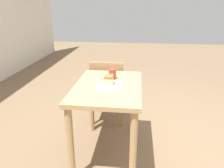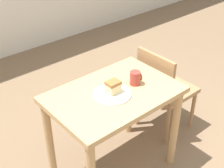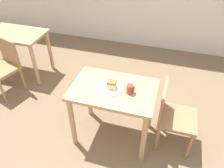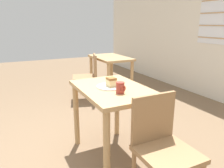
# 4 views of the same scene
# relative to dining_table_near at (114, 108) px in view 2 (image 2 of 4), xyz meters

# --- Properties ---
(dining_table_near) EXTENTS (0.94, 0.63, 0.77)m
(dining_table_near) POSITION_rel_dining_table_near_xyz_m (0.00, 0.00, 0.00)
(dining_table_near) COLOR tan
(dining_table_near) RESTS_ON ground_plane
(chair_near_window) EXTENTS (0.43, 0.43, 0.85)m
(chair_near_window) POSITION_rel_dining_table_near_xyz_m (0.67, 0.10, -0.16)
(chair_near_window) COLOR #9E754C
(chair_near_window) RESTS_ON ground_plane
(plate) EXTENTS (0.27, 0.27, 0.01)m
(plate) POSITION_rel_dining_table_near_xyz_m (-0.03, -0.02, 0.15)
(plate) COLOR white
(plate) RESTS_ON dining_table_near
(cake_slice) EXTENTS (0.10, 0.08, 0.09)m
(cake_slice) POSITION_rel_dining_table_near_xyz_m (-0.02, -0.01, 0.20)
(cake_slice) COLOR #E5CC89
(cake_slice) RESTS_ON plate
(coffee_mug) EXTENTS (0.08, 0.08, 0.10)m
(coffee_mug) POSITION_rel_dining_table_near_xyz_m (0.19, -0.02, 0.19)
(coffee_mug) COLOR #9E382D
(coffee_mug) RESTS_ON dining_table_near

